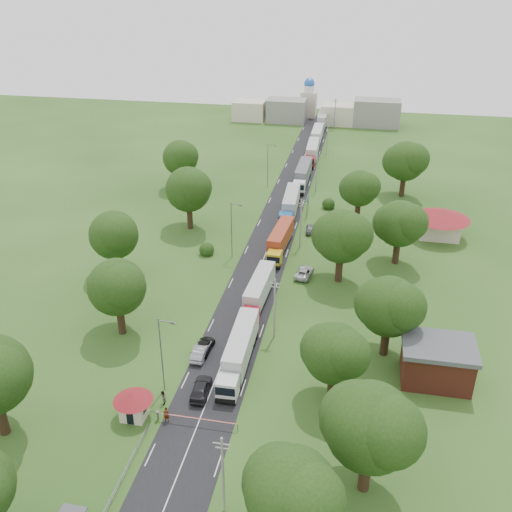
% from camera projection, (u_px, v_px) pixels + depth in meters
% --- Properties ---
extents(ground, '(260.00, 260.00, 0.00)m').
position_uv_depth(ground, '(245.00, 305.00, 84.08)').
color(ground, '#264717').
rests_on(ground, ground).
extents(road, '(8.00, 200.00, 0.04)m').
position_uv_depth(road, '(269.00, 247.00, 101.54)').
color(road, black).
rests_on(road, ground).
extents(boom_barrier, '(9.22, 0.35, 1.18)m').
position_uv_depth(boom_barrier, '(185.00, 417.00, 62.09)').
color(boom_barrier, slate).
rests_on(boom_barrier, ground).
extents(guard_booth, '(4.40, 4.40, 3.45)m').
position_uv_depth(guard_booth, '(133.00, 401.00, 62.51)').
color(guard_booth, beige).
rests_on(guard_booth, ground).
extents(guard_rail, '(0.10, 17.00, 1.70)m').
position_uv_depth(guard_rail, '(118.00, 492.00, 54.40)').
color(guard_rail, slate).
rests_on(guard_rail, ground).
extents(info_sign, '(0.12, 3.10, 4.10)m').
position_uv_depth(info_sign, '(308.00, 202.00, 112.36)').
color(info_sign, slate).
rests_on(info_sign, ground).
extents(pole_0, '(1.60, 0.24, 9.00)m').
position_uv_depth(pole_0, '(223.00, 474.00, 50.46)').
color(pole_0, gray).
rests_on(pole_0, ground).
extents(pole_1, '(1.60, 0.24, 9.00)m').
position_uv_depth(pole_1, '(275.00, 307.00, 74.89)').
color(pole_1, gray).
rests_on(pole_1, ground).
extents(pole_2, '(1.60, 0.24, 9.00)m').
position_uv_depth(pole_2, '(301.00, 223.00, 99.33)').
color(pole_2, gray).
rests_on(pole_2, ground).
extents(pole_3, '(1.60, 0.24, 9.00)m').
position_uv_depth(pole_3, '(317.00, 172.00, 123.76)').
color(pole_3, gray).
rests_on(pole_3, ground).
extents(pole_4, '(1.60, 0.24, 9.00)m').
position_uv_depth(pole_4, '(327.00, 137.00, 148.19)').
color(pole_4, gray).
rests_on(pole_4, ground).
extents(pole_5, '(1.60, 0.24, 9.00)m').
position_uv_depth(pole_5, '(335.00, 113.00, 172.62)').
color(pole_5, gray).
rests_on(pole_5, ground).
extents(lamp_0, '(2.03, 0.22, 10.00)m').
position_uv_depth(lamp_0, '(162.00, 351.00, 65.01)').
color(lamp_0, slate).
rests_on(lamp_0, ground).
extents(lamp_1, '(2.03, 0.22, 10.00)m').
position_uv_depth(lamp_1, '(232.00, 227.00, 95.55)').
color(lamp_1, slate).
rests_on(lamp_1, ground).
extents(lamp_2, '(2.03, 0.22, 10.00)m').
position_uv_depth(lamp_2, '(268.00, 163.00, 126.09)').
color(lamp_2, slate).
rests_on(lamp_2, ground).
extents(tree_0, '(8.80, 8.80, 11.07)m').
position_uv_depth(tree_0, '(292.00, 492.00, 45.71)').
color(tree_0, '#382616').
rests_on(tree_0, ground).
extents(tree_1, '(9.60, 9.60, 12.05)m').
position_uv_depth(tree_1, '(370.00, 425.00, 51.39)').
color(tree_1, '#382616').
rests_on(tree_1, ground).
extents(tree_2, '(8.00, 8.00, 10.10)m').
position_uv_depth(tree_2, '(334.00, 352.00, 63.09)').
color(tree_2, '#382616').
rests_on(tree_2, ground).
extents(tree_3, '(8.80, 8.80, 11.07)m').
position_uv_depth(tree_3, '(389.00, 306.00, 70.52)').
color(tree_3, '#382616').
rests_on(tree_3, ground).
extents(tree_4, '(9.60, 9.60, 12.05)m').
position_uv_depth(tree_4, '(341.00, 236.00, 87.15)').
color(tree_4, '#382616').
rests_on(tree_4, ground).
extents(tree_5, '(8.80, 8.80, 11.07)m').
position_uv_depth(tree_5, '(400.00, 223.00, 92.86)').
color(tree_5, '#382616').
rests_on(tree_5, ground).
extents(tree_6, '(8.00, 8.00, 10.10)m').
position_uv_depth(tree_6, '(359.00, 188.00, 109.17)').
color(tree_6, '#382616').
rests_on(tree_6, ground).
extents(tree_7, '(9.60, 9.60, 12.05)m').
position_uv_depth(tree_7, '(405.00, 161.00, 120.17)').
color(tree_7, '#382616').
rests_on(tree_7, ground).
extents(tree_10, '(8.80, 8.80, 11.07)m').
position_uv_depth(tree_10, '(117.00, 286.00, 74.75)').
color(tree_10, '#382616').
rests_on(tree_10, ground).
extents(tree_11, '(8.80, 8.80, 11.07)m').
position_uv_depth(tree_11, '(114.00, 234.00, 89.04)').
color(tree_11, '#382616').
rests_on(tree_11, ground).
extents(tree_12, '(9.60, 9.60, 12.05)m').
position_uv_depth(tree_12, '(188.00, 189.00, 105.19)').
color(tree_12, '#382616').
rests_on(tree_12, ground).
extents(tree_13, '(8.80, 8.80, 11.07)m').
position_uv_depth(tree_13, '(180.00, 158.00, 124.28)').
color(tree_13, '#382616').
rests_on(tree_13, ground).
extents(house_brick, '(8.60, 6.60, 5.20)m').
position_uv_depth(house_brick, '(437.00, 362.00, 67.96)').
color(house_brick, maroon).
rests_on(house_brick, ground).
extents(house_cream, '(10.08, 10.08, 5.80)m').
position_uv_depth(house_cream, '(441.00, 219.00, 103.47)').
color(house_cream, beige).
rests_on(house_cream, ground).
extents(distant_town, '(52.00, 8.00, 8.00)m').
position_uv_depth(distant_town, '(320.00, 112.00, 178.35)').
color(distant_town, gray).
rests_on(distant_town, ground).
extents(church, '(5.00, 5.00, 12.30)m').
position_uv_depth(church, '(309.00, 100.00, 185.26)').
color(church, beige).
rests_on(church, ground).
extents(truck_0, '(2.75, 14.71, 4.07)m').
position_uv_depth(truck_0, '(239.00, 351.00, 70.70)').
color(truck_0, silver).
rests_on(truck_0, ground).
extents(truck_1, '(2.88, 13.97, 3.86)m').
position_uv_depth(truck_1, '(258.00, 292.00, 83.56)').
color(truck_1, maroon).
rests_on(truck_1, ground).
extents(truck_2, '(3.18, 14.10, 3.89)m').
position_uv_depth(truck_2, '(280.00, 240.00, 99.21)').
color(truck_2, gold).
rests_on(truck_2, ground).
extents(truck_3, '(3.14, 15.16, 4.19)m').
position_uv_depth(truck_3, '(290.00, 204.00, 113.61)').
color(truck_3, '#185192').
rests_on(truck_3, ground).
extents(truck_4, '(2.64, 15.43, 4.28)m').
position_uv_depth(truck_4, '(303.00, 174.00, 129.33)').
color(truck_4, white).
rests_on(truck_4, ground).
extents(truck_5, '(3.01, 15.27, 4.23)m').
position_uv_depth(truck_5, '(312.00, 152.00, 144.89)').
color(truck_5, maroon).
rests_on(truck_5, ground).
extents(truck_6, '(2.72, 14.95, 4.14)m').
position_uv_depth(truck_6, '(317.00, 136.00, 158.18)').
color(truck_6, '#215A2D').
rests_on(truck_6, ground).
extents(truck_7, '(2.92, 15.10, 4.18)m').
position_uv_depth(truck_7, '(322.00, 120.00, 174.04)').
color(truck_7, '#A7A7A7').
rests_on(truck_7, ground).
extents(car_lane_front, '(2.30, 5.04, 1.68)m').
position_uv_depth(car_lane_front, '(201.00, 388.00, 66.42)').
color(car_lane_front, black).
rests_on(car_lane_front, ground).
extents(car_lane_mid, '(1.80, 4.75, 1.55)m').
position_uv_depth(car_lane_mid, '(201.00, 351.00, 72.90)').
color(car_lane_mid, gray).
rests_on(car_lane_mid, ground).
extents(car_lane_rear, '(2.30, 5.09, 1.44)m').
position_uv_depth(car_lane_rear, '(203.00, 347.00, 73.79)').
color(car_lane_rear, black).
rests_on(car_lane_rear, ground).
extents(car_verge_near, '(3.06, 5.34, 1.40)m').
position_uv_depth(car_verge_near, '(304.00, 272.00, 91.65)').
color(car_verge_near, '#BABABA').
rests_on(car_verge_near, ground).
extents(car_verge_far, '(1.90, 4.22, 1.41)m').
position_uv_depth(car_verge_far, '(310.00, 229.00, 106.68)').
color(car_verge_far, slate).
rests_on(car_verge_far, ground).
extents(pedestrian_near, '(0.70, 0.47, 1.87)m').
position_uv_depth(pedestrian_near, '(167.00, 415.00, 62.36)').
color(pedestrian_near, gray).
rests_on(pedestrian_near, ground).
extents(pedestrian_booth, '(0.80, 0.95, 1.74)m').
position_uv_depth(pedestrian_booth, '(163.00, 398.00, 64.92)').
color(pedestrian_booth, gray).
rests_on(pedestrian_booth, ground).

